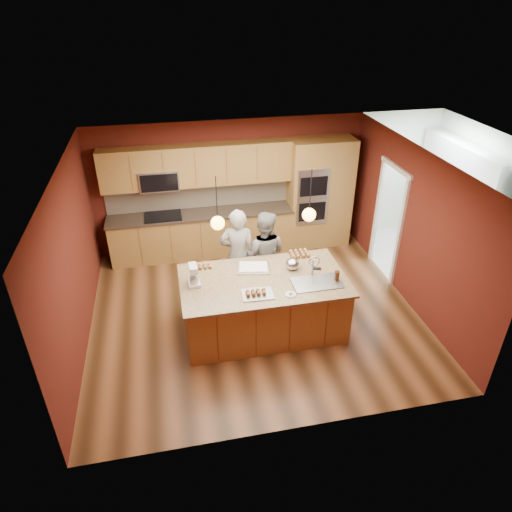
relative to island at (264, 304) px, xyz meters
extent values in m
plane|color=#3F2613|center=(-0.08, 0.46, -0.49)|extent=(5.50, 5.50, 0.00)
plane|color=white|center=(-0.08, 0.46, 2.21)|extent=(5.50, 5.50, 0.00)
plane|color=#4F1911|center=(-0.08, 2.96, 0.86)|extent=(5.50, 0.00, 5.50)
plane|color=#4F1911|center=(-0.08, -2.04, 0.86)|extent=(5.50, 0.00, 5.50)
plane|color=#4F1911|center=(-2.83, 0.46, 0.86)|extent=(0.00, 5.00, 5.00)
plane|color=#4F1911|center=(2.67, 0.46, 0.86)|extent=(0.00, 5.00, 5.00)
cube|color=olive|center=(-0.73, 2.66, -0.04)|extent=(3.70, 0.60, 0.90)
cube|color=#31291E|center=(-0.73, 2.65, 0.43)|extent=(3.74, 0.64, 0.04)
cube|color=beige|center=(-0.73, 2.94, 0.73)|extent=(3.70, 0.03, 0.56)
cube|color=olive|center=(-0.73, 2.78, 1.41)|extent=(3.70, 0.36, 0.80)
cube|color=black|center=(-1.48, 2.64, 0.46)|extent=(0.72, 0.52, 0.03)
cube|color=#A8AAAF|center=(-1.48, 2.76, 1.19)|extent=(0.76, 0.40, 0.40)
cube|color=olive|center=(1.52, 2.66, 0.66)|extent=(0.80, 0.60, 2.30)
cube|color=#A8AAAF|center=(1.52, 2.36, 0.71)|extent=(0.66, 0.04, 1.20)
cube|color=olive|center=(2.17, 2.66, 0.66)|extent=(0.50, 0.60, 2.30)
plane|color=beige|center=(3.57, 1.66, -0.49)|extent=(2.60, 2.60, 0.00)
plane|color=silver|center=(4.47, 1.66, 0.86)|extent=(0.00, 2.70, 2.70)
cube|color=silver|center=(4.27, 1.66, 1.46)|extent=(0.35, 2.40, 0.75)
cylinder|color=black|center=(-0.69, 0.00, 1.86)|extent=(0.01, 0.01, 0.70)
sphere|color=gold|center=(-0.69, 0.00, 1.51)|extent=(0.20, 0.20, 0.20)
cylinder|color=black|center=(0.66, 0.00, 1.86)|extent=(0.01, 0.01, 0.70)
sphere|color=gold|center=(0.66, 0.00, 1.51)|extent=(0.20, 0.20, 0.20)
cube|color=olive|center=(-0.02, 0.00, -0.03)|extent=(2.49, 1.35, 0.91)
cube|color=tan|center=(-0.02, 0.00, 0.45)|extent=(2.59, 1.45, 0.04)
cube|color=#A8AAAF|center=(0.76, -0.25, 0.39)|extent=(0.75, 0.44, 0.18)
imported|color=black|center=(-0.26, 0.98, 0.38)|extent=(0.69, 0.52, 1.73)
imported|color=gray|center=(0.21, 0.98, 0.33)|extent=(0.96, 0.86, 1.63)
cube|color=silver|center=(-1.08, 0.07, 0.49)|extent=(0.19, 0.24, 0.05)
cube|color=silver|center=(-1.08, 0.17, 0.63)|extent=(0.09, 0.08, 0.23)
cube|color=silver|center=(-1.08, 0.09, 0.76)|extent=(0.13, 0.24, 0.09)
cylinder|color=#B9BBC1|center=(-1.08, 0.04, 0.55)|extent=(0.13, 0.13, 0.12)
cube|color=silver|center=(-0.11, 0.34, 0.48)|extent=(0.58, 0.47, 0.03)
cube|color=white|center=(-0.11, 0.34, 0.50)|extent=(0.50, 0.39, 0.02)
cube|color=#A8AAAF|center=(-0.19, -0.38, 0.48)|extent=(0.47, 0.34, 0.02)
ellipsoid|color=#B9BBC1|center=(0.51, 0.21, 0.56)|extent=(0.23, 0.23, 0.20)
cylinder|color=silver|center=(0.29, -0.48, 0.47)|extent=(0.17, 0.17, 0.01)
cylinder|color=#351A0C|center=(1.09, -0.25, 0.55)|extent=(0.08, 0.08, 0.16)
cube|color=black|center=(0.89, 0.13, 0.47)|extent=(0.15, 0.11, 0.01)
cube|color=silver|center=(4.12, 1.26, -0.04)|extent=(0.63, 0.64, 0.89)
cube|color=silver|center=(4.16, 1.95, -0.02)|extent=(0.71, 0.73, 0.93)
camera|label=1|loc=(-1.33, -5.76, 4.39)|focal=32.00mm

